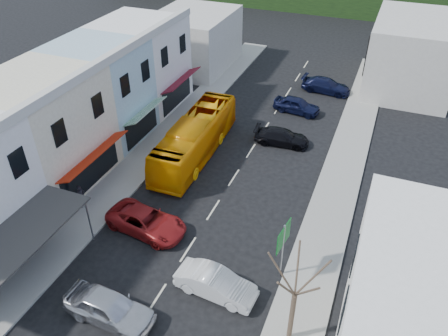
% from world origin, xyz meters
% --- Properties ---
extents(ground, '(120.00, 120.00, 0.00)m').
position_xyz_m(ground, '(0.00, 0.00, 0.00)').
color(ground, black).
rests_on(ground, ground).
extents(sidewalk_left, '(3.00, 52.00, 0.15)m').
position_xyz_m(sidewalk_left, '(-7.50, 10.00, 0.07)').
color(sidewalk_left, gray).
rests_on(sidewalk_left, ground).
extents(sidewalk_right, '(3.00, 52.00, 0.15)m').
position_xyz_m(sidewalk_right, '(7.50, 10.00, 0.07)').
color(sidewalk_right, gray).
rests_on(sidewalk_right, ground).
extents(shopfront_row, '(8.25, 30.00, 8.00)m').
position_xyz_m(shopfront_row, '(-12.49, 5.00, 4.00)').
color(shopfront_row, silver).
rests_on(shopfront_row, ground).
extents(distant_block_left, '(8.00, 10.00, 6.00)m').
position_xyz_m(distant_block_left, '(-12.00, 27.00, 3.00)').
color(distant_block_left, '#B7B2A8').
rests_on(distant_block_left, ground).
extents(distant_block_right, '(8.00, 12.00, 7.00)m').
position_xyz_m(distant_block_right, '(11.00, 30.00, 3.50)').
color(distant_block_right, '#B7B2A8').
rests_on(distant_block_right, ground).
extents(bus, '(2.80, 11.66, 3.10)m').
position_xyz_m(bus, '(-3.94, 9.78, 1.55)').
color(bus, '#F89A07').
rests_on(bus, ground).
extents(car_silver, '(4.48, 2.01, 1.40)m').
position_xyz_m(car_silver, '(-1.60, -5.92, 0.70)').
color(car_silver, silver).
rests_on(car_silver, ground).
extents(car_white, '(4.52, 2.12, 1.40)m').
position_xyz_m(car_white, '(2.86, -2.41, 0.70)').
color(car_white, silver).
rests_on(car_white, ground).
extents(car_red, '(4.81, 2.50, 1.40)m').
position_xyz_m(car_red, '(-3.19, 0.59, 0.70)').
color(car_red, maroon).
rests_on(car_red, ground).
extents(car_black_near, '(4.65, 2.25, 1.40)m').
position_xyz_m(car_black_near, '(2.02, 13.99, 0.70)').
color(car_black_near, black).
rests_on(car_black_near, ground).
extents(car_navy_mid, '(4.58, 2.30, 1.40)m').
position_xyz_m(car_navy_mid, '(1.82, 19.97, 0.70)').
color(car_navy_mid, black).
rests_on(car_navy_mid, ground).
extents(car_navy_far, '(4.62, 2.16, 1.40)m').
position_xyz_m(car_navy_far, '(3.54, 25.42, 0.70)').
color(car_navy_far, black).
rests_on(car_navy_far, ground).
extents(pedestrian_left, '(0.54, 0.68, 1.70)m').
position_xyz_m(pedestrian_left, '(-8.38, 0.91, 1.00)').
color(pedestrian_left, black).
rests_on(pedestrian_left, sidewalk_left).
extents(direction_sign, '(0.67, 1.79, 3.87)m').
position_xyz_m(direction_sign, '(5.80, 0.11, 1.94)').
color(direction_sign, '#065215').
rests_on(direction_sign, ground).
extents(street_tree, '(3.20, 3.20, 6.77)m').
position_xyz_m(street_tree, '(7.34, -3.69, 3.39)').
color(street_tree, '#3C2E22').
rests_on(street_tree, ground).
extents(traffic_signal, '(0.55, 0.96, 4.61)m').
position_xyz_m(traffic_signal, '(6.60, 30.66, 2.30)').
color(traffic_signal, black).
rests_on(traffic_signal, ground).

